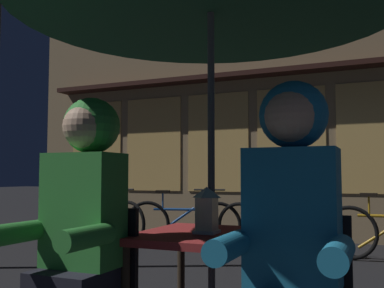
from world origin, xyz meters
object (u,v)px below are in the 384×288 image
cafe_table (212,253)px  person_left_hooded (80,215)px  bicycle_nearest (104,220)px  bicycle_third (275,227)px  person_right_hooded (292,224)px  bicycle_second (182,223)px  lantern (207,209)px

cafe_table → person_left_hooded: 0.67m
bicycle_nearest → bicycle_third: 2.61m
bicycle_third → person_right_hooded: bearing=-76.5°
cafe_table → person_left_hooded: (-0.48, -0.43, 0.21)m
person_left_hooded → bicycle_second: size_ratio=0.85×
bicycle_third → person_left_hooded: bearing=-89.4°
bicycle_second → person_right_hooded: bearing=-60.5°
lantern → person_left_hooded: person_left_hooded is taller
lantern → bicycle_nearest: size_ratio=0.14×
person_right_hooded → bicycle_second: person_right_hooded is taller
lantern → bicycle_third: (-0.51, 3.79, -0.51)m
cafe_table → person_left_hooded: person_left_hooded is taller
cafe_table → bicycle_second: size_ratio=0.45×
bicycle_third → lantern: bearing=-82.3°
person_left_hooded → bicycle_second: person_left_hooded is taller
person_left_hooded → person_right_hooded: size_ratio=1.00×
person_right_hooded → bicycle_second: size_ratio=0.85×
cafe_table → bicycle_second: bicycle_second is taller
cafe_table → bicycle_third: bicycle_third is taller
lantern → person_right_hooded: (0.49, -0.40, -0.01)m
cafe_table → bicycle_nearest: (-3.13, 3.63, -0.29)m
person_right_hooded → bicycle_nearest: person_right_hooded is taller
lantern → bicycle_nearest: (-3.12, 3.66, -0.51)m
lantern → person_left_hooded: bearing=-139.7°
cafe_table → bicycle_second: 4.11m
person_left_hooded → bicycle_nearest: person_left_hooded is taller
person_right_hooded → bicycle_third: size_ratio=0.83×
lantern → bicycle_second: lantern is taller
bicycle_nearest → bicycle_second: (1.30, 0.04, 0.00)m
bicycle_second → person_left_hooded: bearing=-71.7°
cafe_table → lantern: bearing=-114.7°
person_left_hooded → person_right_hooded: same height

